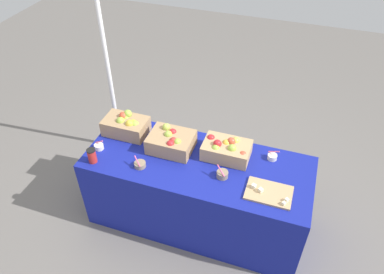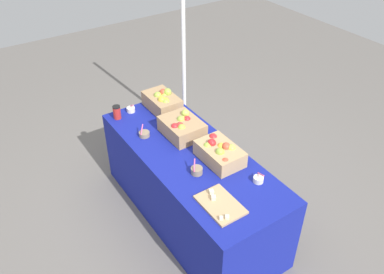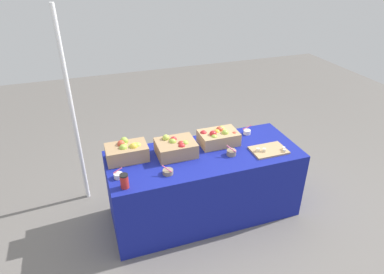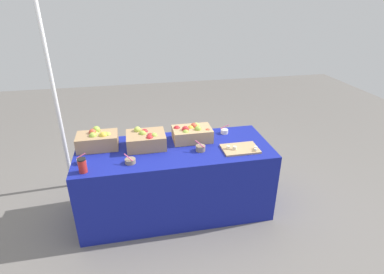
{
  "view_description": "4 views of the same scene",
  "coord_description": "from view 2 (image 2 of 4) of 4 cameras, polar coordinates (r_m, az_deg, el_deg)",
  "views": [
    {
      "loc": [
        0.67,
        -2.11,
        2.87
      ],
      "look_at": [
        -0.07,
        0.07,
        0.93
      ],
      "focal_mm": 34.51,
      "sensor_mm": 36.0,
      "label": 1
    },
    {
      "loc": [
        2.19,
        -1.45,
        2.82
      ],
      "look_at": [
        0.06,
        -0.02,
        0.95
      ],
      "focal_mm": 37.63,
      "sensor_mm": 36.0,
      "label": 2
    },
    {
      "loc": [
        -1.03,
        -2.6,
        2.49
      ],
      "look_at": [
        -0.14,
        -0.01,
        0.96
      ],
      "focal_mm": 31.46,
      "sensor_mm": 36.0,
      "label": 3
    },
    {
      "loc": [
        -0.36,
        -2.62,
        2.13
      ],
      "look_at": [
        0.18,
        0.01,
        0.84
      ],
      "focal_mm": 28.53,
      "sensor_mm": 36.0,
      "label": 4
    }
  ],
  "objects": [
    {
      "name": "sample_bowl_extra",
      "position": [
        3.56,
        -6.79,
        0.43
      ],
      "size": [
        0.1,
        0.1,
        0.09
      ],
      "color": "gray",
      "rests_on": "table"
    },
    {
      "name": "sample_bowl_far",
      "position": [
        3.91,
        -8.66,
        3.88
      ],
      "size": [
        0.08,
        0.08,
        0.09
      ],
      "color": "silver",
      "rests_on": "table"
    },
    {
      "name": "coffee_cup",
      "position": [
        3.81,
        -10.6,
        3.47
      ],
      "size": [
        0.07,
        0.07,
        0.13
      ],
      "color": "red",
      "rests_on": "table"
    },
    {
      "name": "apple_crate_right",
      "position": [
        3.24,
        3.93,
        -2.22
      ],
      "size": [
        0.39,
        0.26,
        0.17
      ],
      "color": "tan",
      "rests_on": "table"
    },
    {
      "name": "apple_crate_left",
      "position": [
        3.88,
        -4.22,
        5.04
      ],
      "size": [
        0.39,
        0.25,
        0.2
      ],
      "color": "tan",
      "rests_on": "table"
    },
    {
      "name": "apple_crate_middle",
      "position": [
        3.52,
        -1.44,
        1.44
      ],
      "size": [
        0.37,
        0.29,
        0.19
      ],
      "color": "tan",
      "rests_on": "table"
    },
    {
      "name": "table",
      "position": [
        3.59,
        -0.2,
        -6.92
      ],
      "size": [
        1.9,
        0.76,
        0.74
      ],
      "primitive_type": "cube",
      "color": "navy",
      "rests_on": "ground_plane"
    },
    {
      "name": "sample_bowl_near",
      "position": [
        3.14,
        0.67,
        -4.77
      ],
      "size": [
        0.1,
        0.09,
        0.11
      ],
      "color": "gray",
      "rests_on": "table"
    },
    {
      "name": "ground_plane",
      "position": [
        3.85,
        -0.19,
        -10.95
      ],
      "size": [
        10.0,
        10.0,
        0.0
      ],
      "primitive_type": "plane",
      "color": "slate"
    },
    {
      "name": "sample_bowl_mid",
      "position": [
        3.11,
        9.4,
        -5.93
      ],
      "size": [
        0.09,
        0.08,
        0.1
      ],
      "color": "silver",
      "rests_on": "table"
    },
    {
      "name": "tent_pole",
      "position": [
        4.35,
        -1.21,
        12.04
      ],
      "size": [
        0.04,
        0.04,
        2.1
      ],
      "primitive_type": "cylinder",
      "color": "white",
      "rests_on": "ground_plane"
    },
    {
      "name": "cutting_board_front",
      "position": [
        2.9,
        4.01,
        -9.51
      ],
      "size": [
        0.35,
        0.24,
        0.05
      ],
      "color": "tan",
      "rests_on": "table"
    }
  ]
}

